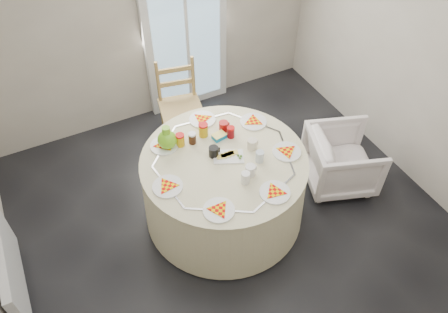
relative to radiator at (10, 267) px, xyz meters
name	(u,v)px	position (x,y,z in m)	size (l,w,h in m)	color
floor	(233,224)	(1.94, -0.20, -0.38)	(4.00, 4.00, 0.00)	black
wall_back	(147,13)	(1.94, 1.80, 0.92)	(4.00, 0.02, 2.60)	#BCB5A3
wall_right	(428,60)	(3.94, -0.20, 0.92)	(0.02, 4.00, 2.60)	#BCB5A3
glass_door	(185,28)	(2.34, 1.75, 0.67)	(1.00, 0.08, 2.10)	silver
radiator	(10,267)	(0.00, 0.00, 0.00)	(0.07, 1.00, 0.55)	silver
table	(224,188)	(1.93, -0.03, -0.01)	(1.54, 1.54, 0.78)	beige
wooden_chair	(181,109)	(1.98, 1.12, 0.09)	(0.45, 0.43, 1.01)	tan
armchair	(343,155)	(3.20, -0.19, 0.01)	(0.67, 0.63, 0.69)	white
place_settings	(224,159)	(1.93, -0.03, 0.39)	(1.39, 1.39, 0.03)	silver
jar_cluster	(205,137)	(1.88, 0.26, 0.44)	(0.52, 0.26, 0.15)	#A55610
butter_tub	(219,137)	(2.01, 0.23, 0.41)	(0.12, 0.09, 0.05)	#0977B4
green_pitcher	(167,138)	(1.55, 0.34, 0.49)	(0.18, 0.18, 0.23)	#6ABB1B
cheese_platter	(228,157)	(1.98, -0.02, 0.39)	(0.27, 0.17, 0.03)	white
mugs_glasses	(238,154)	(2.05, -0.07, 0.43)	(0.66, 0.66, 0.12)	gray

